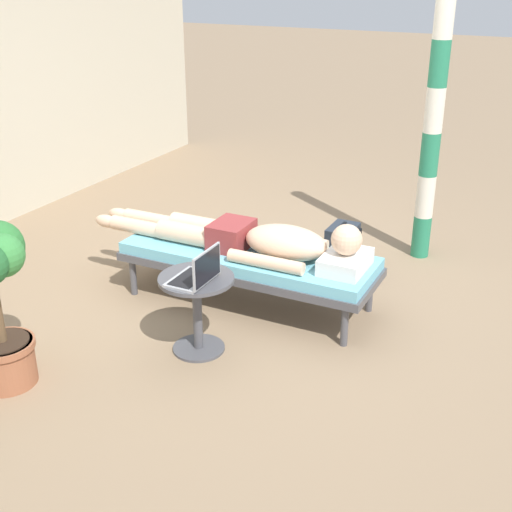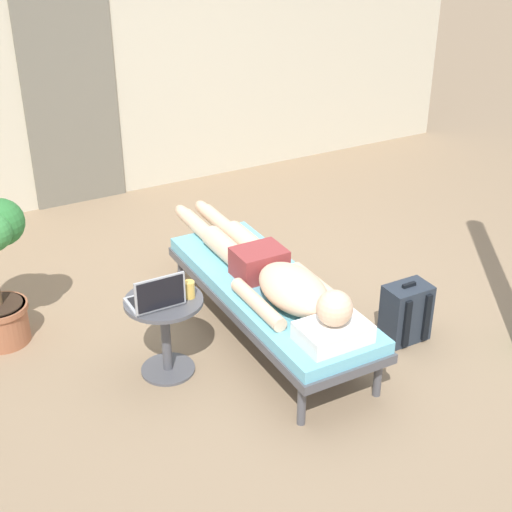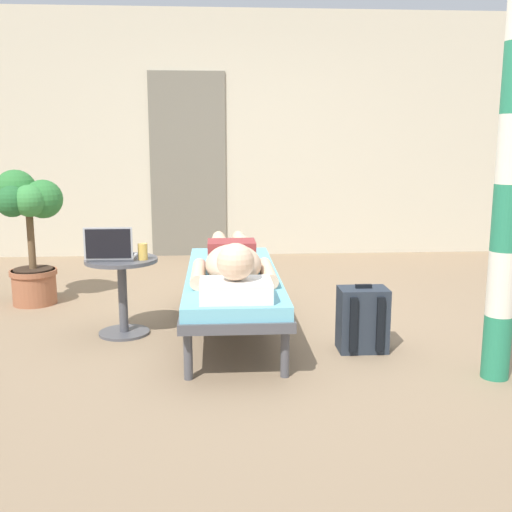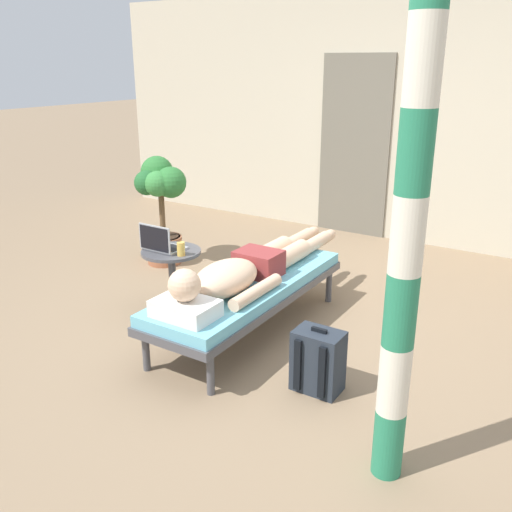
# 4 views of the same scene
# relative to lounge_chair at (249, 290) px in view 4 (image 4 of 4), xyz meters

# --- Properties ---
(ground_plane) EXTENTS (40.00, 40.00, 0.00)m
(ground_plane) POSITION_rel_lounge_chair_xyz_m (0.17, 0.13, -0.35)
(ground_plane) COLOR #8C7256
(house_wall_back) EXTENTS (7.60, 0.20, 2.70)m
(house_wall_back) POSITION_rel_lounge_chair_xyz_m (-0.00, 2.96, 1.00)
(house_wall_back) COLOR beige
(house_wall_back) RESTS_ON ground
(house_door_panel) EXTENTS (0.84, 0.03, 2.04)m
(house_door_panel) POSITION_rel_lounge_chair_xyz_m (-0.41, 2.85, 0.67)
(house_door_panel) COLOR #6D6759
(house_door_panel) RESTS_ON ground
(lounge_chair) EXTENTS (0.63, 1.88, 0.42)m
(lounge_chair) POSITION_rel_lounge_chair_xyz_m (0.00, 0.00, 0.00)
(lounge_chair) COLOR #4C4C51
(lounge_chair) RESTS_ON ground
(person_reclining) EXTENTS (0.53, 2.17, 0.32)m
(person_reclining) POSITION_rel_lounge_chair_xyz_m (-0.00, -0.05, 0.17)
(person_reclining) COLOR white
(person_reclining) RESTS_ON lounge_chair
(side_table) EXTENTS (0.48, 0.48, 0.52)m
(side_table) POSITION_rel_lounge_chair_xyz_m (-0.74, -0.01, 0.01)
(side_table) COLOR #4C4C51
(side_table) RESTS_ON ground
(laptop) EXTENTS (0.31, 0.24, 0.23)m
(laptop) POSITION_rel_lounge_chair_xyz_m (-0.80, -0.06, 0.24)
(laptop) COLOR #A5A8AD
(laptop) RESTS_ON side_table
(drink_glass) EXTENTS (0.06, 0.06, 0.11)m
(drink_glass) POSITION_rel_lounge_chair_xyz_m (-0.59, -0.06, 0.23)
(drink_glass) COLOR gold
(drink_glass) RESTS_ON side_table
(backpack) EXTENTS (0.30, 0.26, 0.42)m
(backpack) POSITION_rel_lounge_chair_xyz_m (0.80, -0.43, -0.15)
(backpack) COLOR #262D38
(backpack) RESTS_ON ground
(potted_plant) EXTENTS (0.54, 0.48, 1.07)m
(potted_plant) POSITION_rel_lounge_chair_xyz_m (-1.58, 0.85, 0.32)
(potted_plant) COLOR #9E5B3D
(potted_plant) RESTS_ON ground
(porch_post) EXTENTS (0.15, 0.15, 2.50)m
(porch_post) POSITION_rel_lounge_chair_xyz_m (1.43, -0.92, 0.90)
(porch_post) COLOR #267F59
(porch_post) RESTS_ON ground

